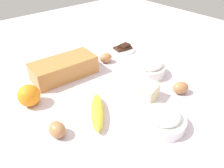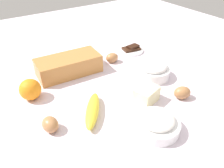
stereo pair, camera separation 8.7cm
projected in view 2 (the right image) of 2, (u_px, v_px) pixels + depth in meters
The scene contains 11 objects.
ground_plane at pixel (112, 94), 0.90m from camera, with size 2.40×2.40×0.02m, color silver.
loaf_pan at pixel (69, 65), 0.99m from camera, with size 0.29×0.15×0.08m.
flour_bowl at pixel (157, 123), 0.71m from camera, with size 0.15×0.15×0.07m.
sugar_bowl at pixel (153, 70), 0.97m from camera, with size 0.15×0.15×0.08m.
banana at pixel (93, 110), 0.77m from camera, with size 0.19×0.04×0.04m, color yellow.
orange_fruit at pixel (30, 89), 0.84m from camera, with size 0.08×0.08×0.08m, color orange.
butter_block at pixel (147, 95), 0.83m from camera, with size 0.09×0.06×0.06m, color #F4EDB2.
egg_near_butter at pixel (182, 93), 0.85m from camera, with size 0.05×0.05×0.07m, color #A87144.
egg_beside_bowl at pixel (50, 124), 0.71m from camera, with size 0.05×0.05×0.06m, color #AB7446.
egg_loose at pixel (112, 58), 1.09m from camera, with size 0.05×0.05×0.06m, color #AC7446.
chocolate_plate at pixel (131, 50), 1.20m from camera, with size 0.13×0.13×0.03m.
Camera 2 is at (-0.40, -0.60, 0.53)m, focal length 35.53 mm.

